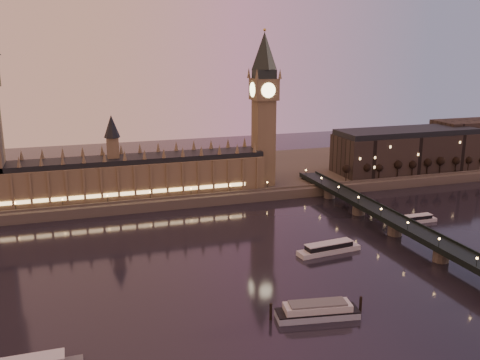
% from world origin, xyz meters
% --- Properties ---
extents(ground, '(700.00, 700.00, 0.00)m').
position_xyz_m(ground, '(0.00, 0.00, 0.00)').
color(ground, black).
rests_on(ground, ground).
extents(far_embankment, '(560.00, 130.00, 6.00)m').
position_xyz_m(far_embankment, '(30.00, 165.00, 3.00)').
color(far_embankment, '#423D35').
rests_on(far_embankment, ground).
extents(palace_of_westminster, '(180.00, 26.62, 52.00)m').
position_xyz_m(palace_of_westminster, '(-40.12, 120.99, 21.71)').
color(palace_of_westminster, brown).
rests_on(palace_of_westminster, ground).
extents(big_ben, '(17.68, 17.68, 104.00)m').
position_xyz_m(big_ben, '(53.99, 120.99, 63.95)').
color(big_ben, brown).
rests_on(big_ben, ground).
extents(westminster_bridge, '(13.20, 260.00, 15.30)m').
position_xyz_m(westminster_bridge, '(91.61, 0.00, 5.52)').
color(westminster_bridge, black).
rests_on(westminster_bridge, ground).
extents(city_block, '(155.00, 45.00, 34.00)m').
position_xyz_m(city_block, '(194.94, 130.93, 22.24)').
color(city_block, black).
rests_on(city_block, ground).
extents(bare_tree_0, '(5.38, 5.38, 10.95)m').
position_xyz_m(bare_tree_0, '(113.71, 109.00, 14.15)').
color(bare_tree_0, black).
rests_on(bare_tree_0, ground).
extents(bare_tree_1, '(5.38, 5.38, 10.95)m').
position_xyz_m(bare_tree_1, '(126.57, 109.00, 14.15)').
color(bare_tree_1, black).
rests_on(bare_tree_1, ground).
extents(bare_tree_2, '(5.38, 5.38, 10.95)m').
position_xyz_m(bare_tree_2, '(139.43, 109.00, 14.15)').
color(bare_tree_2, black).
rests_on(bare_tree_2, ground).
extents(bare_tree_3, '(5.38, 5.38, 10.95)m').
position_xyz_m(bare_tree_3, '(152.29, 109.00, 14.15)').
color(bare_tree_3, black).
rests_on(bare_tree_3, ground).
extents(bare_tree_4, '(5.38, 5.38, 10.95)m').
position_xyz_m(bare_tree_4, '(165.15, 109.00, 14.15)').
color(bare_tree_4, black).
rests_on(bare_tree_4, ground).
extents(bare_tree_5, '(5.38, 5.38, 10.95)m').
position_xyz_m(bare_tree_5, '(178.01, 109.00, 14.15)').
color(bare_tree_5, black).
rests_on(bare_tree_5, ground).
extents(bare_tree_6, '(5.38, 5.38, 10.95)m').
position_xyz_m(bare_tree_6, '(190.88, 109.00, 14.15)').
color(bare_tree_6, black).
rests_on(bare_tree_6, ground).
extents(bare_tree_7, '(5.38, 5.38, 10.95)m').
position_xyz_m(bare_tree_7, '(203.74, 109.00, 14.15)').
color(bare_tree_7, black).
rests_on(bare_tree_7, ground).
extents(bare_tree_8, '(5.38, 5.38, 10.95)m').
position_xyz_m(bare_tree_8, '(216.60, 109.00, 14.15)').
color(bare_tree_8, black).
rests_on(bare_tree_8, ground).
extents(cruise_boat_a, '(33.65, 10.69, 5.29)m').
position_xyz_m(cruise_boat_a, '(46.50, 7.27, 2.33)').
color(cruise_boat_a, silver).
rests_on(cruise_boat_a, ground).
extents(cruise_boat_b, '(23.68, 6.04, 4.37)m').
position_xyz_m(cruise_boat_b, '(116.58, 33.57, 1.92)').
color(cruise_boat_b, silver).
rests_on(cruise_boat_b, ground).
extents(moored_barge, '(35.75, 13.54, 6.63)m').
position_xyz_m(moored_barge, '(12.50, -49.66, 2.80)').
color(moored_barge, '#99AAC3').
rests_on(moored_barge, ground).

